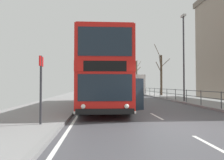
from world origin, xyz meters
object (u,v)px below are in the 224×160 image
bus_stop_sign_near (41,82)px  bare_tree_far_01 (137,76)px  double_decker_bus_main (104,75)px  street_lamp_far_side (184,51)px  bare_tree_far_00 (161,74)px  background_bus_far_lane (132,84)px

bus_stop_sign_near → bare_tree_far_01: 34.89m
bus_stop_sign_near → bare_tree_far_01: bearing=72.9°
double_decker_bus_main → street_lamp_far_side: 8.75m
bus_stop_sign_near → street_lamp_far_side: (9.94, 10.07, 3.04)m
double_decker_bus_main → street_lamp_far_side: size_ratio=1.36×
bare_tree_far_00 → bare_tree_far_01: bare_tree_far_00 is taller
bus_stop_sign_near → street_lamp_far_side: 14.47m
background_bus_far_lane → bus_stop_sign_near: (-8.00, -26.15, -0.03)m
double_decker_bus_main → bare_tree_far_00: bearing=57.9°
bare_tree_far_00 → bare_tree_far_01: (-0.84, 13.39, 0.43)m
street_lamp_far_side → bare_tree_far_00: 10.04m
street_lamp_far_side → bare_tree_far_00: size_ratio=1.09×
bus_stop_sign_near → double_decker_bus_main: bearing=68.3°
background_bus_far_lane → double_decker_bus_main: bearing=-105.5°
background_bus_far_lane → bare_tree_far_00: bare_tree_far_00 is taller
background_bus_far_lane → bare_tree_far_01: size_ratio=1.45×
double_decker_bus_main → bare_tree_far_01: size_ratio=1.57×
double_decker_bus_main → street_lamp_far_side: bearing=27.2°
double_decker_bus_main → bare_tree_far_01: bearing=74.0°
double_decker_bus_main → bare_tree_far_01: bare_tree_far_01 is taller
street_lamp_far_side → bus_stop_sign_near: bearing=-134.6°
double_decker_bus_main → bus_stop_sign_near: size_ratio=4.34×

